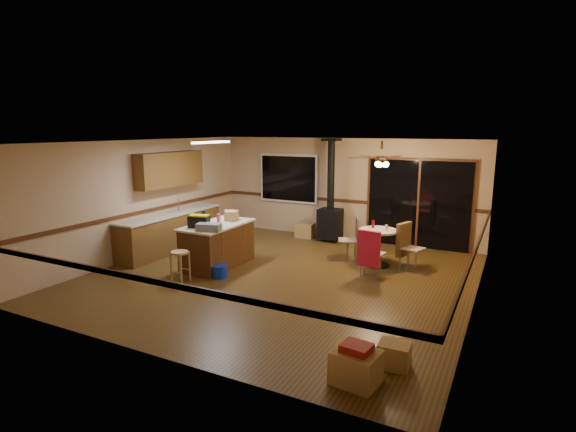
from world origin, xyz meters
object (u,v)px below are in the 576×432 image
Objects in this scene: wood_stove at (330,213)px; chair_left at (353,234)px; box_corner_b at (394,355)px; chair_right at (405,240)px; toolbox_black at (199,222)px; chair_near at (369,249)px; bar_stool at (180,267)px; dining_table at (378,241)px; blue_bucket at (219,271)px; box_corner_a at (356,367)px; kitchen_island at (218,245)px; box_under_window at (305,230)px; toolbox_grey at (209,227)px.

chair_left is at bearing -51.88° from wood_stove.
chair_right is at bearing 101.38° from box_corner_b.
toolbox_black is 0.58× the size of chair_right.
bar_stool is at bearing -149.76° from chair_near.
wood_stove is 3.15× the size of dining_table.
chair_left is at bearing 115.61° from box_corner_b.
chair_near is at bearing 30.24° from bar_stool.
blue_bucket is 0.58× the size of box_corner_a.
toolbox_black is 0.58× the size of chair_near.
chair_right is (1.13, -0.04, 0.01)m from chair_left.
box_corner_a is at bearing -70.41° from chair_left.
box_under_window is at bearing 79.49° from kitchen_island.
kitchen_island is 4.97m from box_corner_a.
box_corner_b is (4.09, -1.79, -0.82)m from toolbox_grey.
chair_left is 1.42× the size of box_corner_b.
toolbox_grey is 1.14× the size of toolbox_black.
box_corner_a reaches higher than blue_bucket.
box_under_window is at bearing 141.65° from chair_left.
chair_near is 3.52m from box_under_window.
toolbox_black is 0.86× the size of box_under_window.
chair_right is 3.31m from box_under_window.
box_under_window is at bearing 153.48° from chair_right.
wood_stove is at bearing 137.93° from dining_table.
blue_bucket is (-0.82, -3.67, -0.61)m from wood_stove.
dining_table is 4.13m from box_corner_b.
chair_left is (1.08, -1.38, -0.14)m from wood_stove.
bar_stool is at bearing -113.54° from toolbox_grey.
wood_stove is at bearing 119.13° from box_corner_b.
toolbox_grey is 0.77× the size of bar_stool.
kitchen_island reaches higher than box_corner_a.
box_corner_a is at bearing -31.02° from toolbox_black.
blue_bucket is 0.42× the size of chair_near.
toolbox_black is at bearing 157.10° from toolbox_grey.
chair_right is (3.54, 2.79, 0.30)m from bar_stool.
toolbox_grey is at bearing -156.69° from chair_near.
toolbox_grey is at bearing 156.41° from box_corner_b.
blue_bucket is 0.79× the size of box_corner_b.
box_corner_b is at bearing -55.59° from box_under_window.
dining_table is at bearing -168.57° from chair_right.
kitchen_island is at bearing 127.61° from blue_bucket.
dining_table reaches higher than blue_bucket.
blue_bucket is at bearing -129.86° from chair_left.
box_under_window is (0.60, 4.26, -0.11)m from bar_stool.
toolbox_black is 4.20m from chair_right.
chair_left is at bearing 123.66° from chair_near.
chair_near is (1.76, -2.40, -0.13)m from wood_stove.
box_under_window is 0.93× the size of box_corner_a.
box_under_window is at bearing 146.89° from dining_table.
wood_stove reaches higher than box_corner_a.
chair_right is at bearing 36.54° from blue_bucket.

